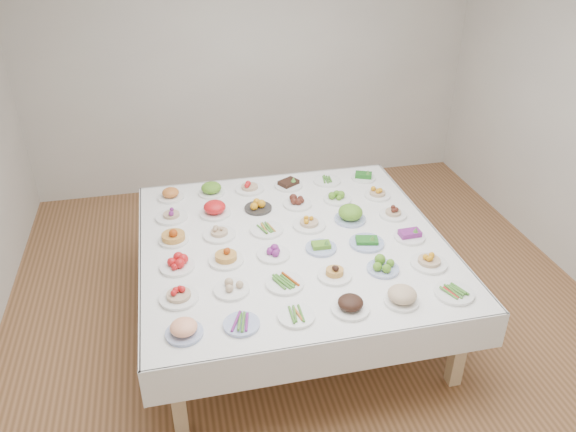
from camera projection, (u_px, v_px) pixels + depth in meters
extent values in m
plane|color=#92613D|center=(306.00, 309.00, 4.78)|extent=(5.00, 5.00, 0.00)
cube|color=silver|center=(252.00, 67.00, 6.19)|extent=(5.00, 0.02, 2.80)
cube|color=white|center=(292.00, 243.00, 4.34)|extent=(2.30, 2.30, 0.06)
cube|color=white|center=(265.00, 189.00, 5.37)|extent=(2.32, 0.02, 0.28)
cube|color=white|center=(335.00, 358.00, 3.43)|extent=(2.32, 0.02, 0.28)
cube|color=white|center=(428.00, 238.00, 4.62)|extent=(0.02, 2.32, 0.28)
cube|color=white|center=(142.00, 274.00, 4.18)|extent=(0.02, 2.32, 0.28)
cube|color=#D2BA86|center=(177.00, 393.00, 3.53)|extent=(0.09, 0.09, 0.69)
cube|color=#D2BA86|center=(459.00, 346.00, 3.90)|extent=(0.09, 0.09, 0.69)
cube|color=#D2BA86|center=(166.00, 234.00, 5.16)|extent=(0.09, 0.09, 0.69)
cube|color=#D2BA86|center=(365.00, 211.00, 5.53)|extent=(0.09, 0.09, 0.69)
cylinder|color=#4C66B2|center=(184.00, 334.00, 3.40)|extent=(0.23, 0.23, 0.02)
cylinder|color=#4C66B2|center=(242.00, 325.00, 3.47)|extent=(0.23, 0.23, 0.02)
cylinder|color=white|center=(296.00, 317.00, 3.53)|extent=(0.23, 0.23, 0.02)
cylinder|color=white|center=(350.00, 309.00, 3.60)|extent=(0.25, 0.25, 0.02)
cylinder|color=white|center=(401.00, 301.00, 3.67)|extent=(0.23, 0.23, 0.02)
cylinder|color=white|center=(454.00, 294.00, 3.74)|extent=(0.26, 0.26, 0.02)
cylinder|color=white|center=(179.00, 298.00, 3.69)|extent=(0.26, 0.26, 0.02)
cylinder|color=white|center=(232.00, 290.00, 3.77)|extent=(0.24, 0.24, 0.02)
cylinder|color=white|center=(285.00, 284.00, 3.83)|extent=(0.26, 0.26, 0.02)
cylinder|color=white|center=(334.00, 276.00, 3.91)|extent=(0.24, 0.24, 0.02)
cylinder|color=#4C66B2|center=(383.00, 269.00, 3.98)|extent=(0.23, 0.23, 0.02)
cylinder|color=white|center=(429.00, 264.00, 4.03)|extent=(0.26, 0.26, 0.02)
cylinder|color=white|center=(177.00, 267.00, 4.00)|extent=(0.25, 0.25, 0.02)
cylinder|color=white|center=(226.00, 261.00, 4.07)|extent=(0.25, 0.25, 0.02)
cylinder|color=white|center=(274.00, 255.00, 4.13)|extent=(0.24, 0.24, 0.02)
cylinder|color=#4C66B2|center=(321.00, 248.00, 4.21)|extent=(0.23, 0.23, 0.02)
cylinder|color=#4C66B2|center=(367.00, 243.00, 4.27)|extent=(0.26, 0.26, 0.02)
cylinder|color=white|center=(409.00, 237.00, 4.35)|extent=(0.24, 0.24, 0.02)
cylinder|color=white|center=(174.00, 240.00, 4.31)|extent=(0.22, 0.22, 0.02)
cylinder|color=white|center=(220.00, 235.00, 4.37)|extent=(0.25, 0.25, 0.02)
cylinder|color=white|center=(267.00, 230.00, 4.43)|extent=(0.26, 0.26, 0.02)
cylinder|color=white|center=(309.00, 225.00, 4.50)|extent=(0.26, 0.26, 0.02)
cylinder|color=#4C66B2|center=(350.00, 220.00, 4.58)|extent=(0.25, 0.25, 0.02)
cylinder|color=white|center=(393.00, 215.00, 4.64)|extent=(0.22, 0.22, 0.02)
cylinder|color=white|center=(172.00, 218.00, 4.61)|extent=(0.26, 0.26, 0.02)
cylinder|color=white|center=(215.00, 214.00, 4.66)|extent=(0.25, 0.25, 0.02)
cylinder|color=#2C2927|center=(258.00, 209.00, 4.74)|extent=(0.23, 0.23, 0.02)
cylinder|color=white|center=(297.00, 204.00, 4.80)|extent=(0.24, 0.24, 0.02)
cylinder|color=white|center=(337.00, 200.00, 4.88)|extent=(0.24, 0.24, 0.02)
cylinder|color=white|center=(377.00, 196.00, 4.94)|extent=(0.22, 0.22, 0.02)
cylinder|color=white|center=(171.00, 198.00, 4.91)|extent=(0.23, 0.23, 0.02)
cylinder|color=white|center=(212.00, 193.00, 4.98)|extent=(0.23, 0.23, 0.02)
cylinder|color=white|center=(250.00, 190.00, 5.04)|extent=(0.25, 0.25, 0.02)
cylinder|color=white|center=(289.00, 186.00, 5.11)|extent=(0.25, 0.25, 0.02)
cylinder|color=white|center=(327.00, 181.00, 5.18)|extent=(0.25, 0.25, 0.02)
cylinder|color=white|center=(363.00, 178.00, 5.24)|extent=(0.22, 0.22, 0.02)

